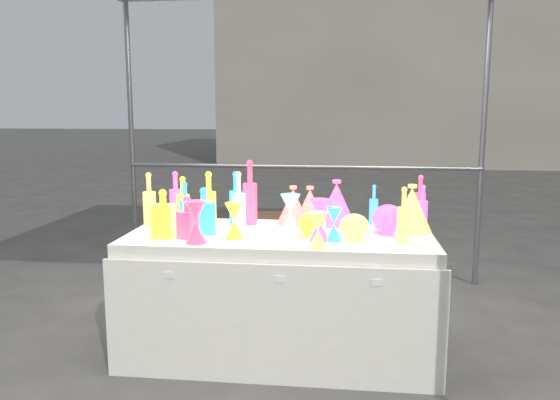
# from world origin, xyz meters

# --- Properties ---
(ground) EXTENTS (80.00, 80.00, 0.00)m
(ground) POSITION_xyz_m (0.00, 0.00, 0.00)
(ground) COLOR #625F5B
(ground) RESTS_ON ground
(display_table) EXTENTS (1.84, 0.83, 0.75)m
(display_table) POSITION_xyz_m (0.00, -0.01, 0.37)
(display_table) COLOR white
(display_table) RESTS_ON ground
(background_building) EXTENTS (14.00, 6.00, 6.00)m
(background_building) POSITION_xyz_m (4.00, 14.00, 3.00)
(background_building) COLOR #A59D89
(background_building) RESTS_ON ground
(cardboard_box_closed) EXTENTS (0.62, 0.47, 0.43)m
(cardboard_box_closed) POSITION_xyz_m (-0.34, 2.22, 0.21)
(cardboard_box_closed) COLOR #936642
(cardboard_box_closed) RESTS_ON ground
(cardboard_box_flat) EXTENTS (0.66, 0.50, 0.05)m
(cardboard_box_flat) POSITION_xyz_m (1.00, 1.82, 0.03)
(cardboard_box_flat) COLOR #936642
(cardboard_box_flat) RESTS_ON ground
(bottle_0) EXTENTS (0.10, 0.10, 0.31)m
(bottle_0) POSITION_xyz_m (-0.64, 0.15, 0.91)
(bottle_0) COLOR #B93F11
(bottle_0) RESTS_ON display_table
(bottle_1) EXTENTS (0.09, 0.09, 0.34)m
(bottle_1) POSITION_xyz_m (-0.31, 0.22, 0.92)
(bottle_1) COLOR #1A9038
(bottle_1) RESTS_ON display_table
(bottle_2) EXTENTS (0.09, 0.09, 0.41)m
(bottle_2) POSITION_xyz_m (-0.22, 0.23, 0.96)
(bottle_2) COLOR #FF541A
(bottle_2) RESTS_ON display_table
(bottle_3) EXTENTS (0.10, 0.10, 0.33)m
(bottle_3) POSITION_xyz_m (-0.73, 0.31, 0.91)
(bottle_3) COLOR blue
(bottle_3) RESTS_ON display_table
(bottle_4) EXTENTS (0.10, 0.10, 0.34)m
(bottle_4) POSITION_xyz_m (-0.85, 0.13, 0.92)
(bottle_4) COLOR #137963
(bottle_4) RESTS_ON display_table
(bottle_5) EXTENTS (0.11, 0.11, 0.37)m
(bottle_5) POSITION_xyz_m (-0.25, -0.00, 0.93)
(bottle_5) COLOR #C72766
(bottle_5) RESTS_ON display_table
(bottle_6) EXTENTS (0.10, 0.10, 0.35)m
(bottle_6) POSITION_xyz_m (-0.47, 0.16, 0.92)
(bottle_6) COLOR #B93F11
(bottle_6) RESTS_ON display_table
(bottle_7) EXTENTS (0.08, 0.08, 0.30)m
(bottle_7) POSITION_xyz_m (-0.58, -0.00, 0.90)
(bottle_7) COLOR #1A9038
(bottle_7) RESTS_ON display_table
(decanter_0) EXTENTS (0.12, 0.12, 0.28)m
(decanter_0) POSITION_xyz_m (-0.65, -0.18, 0.89)
(decanter_0) COLOR #B93F11
(decanter_0) RESTS_ON display_table
(decanter_1) EXTENTS (0.12, 0.12, 0.24)m
(decanter_1) POSITION_xyz_m (-0.51, -0.19, 0.87)
(decanter_1) COLOR #FF541A
(decanter_1) RESTS_ON display_table
(decanter_2) EXTENTS (0.15, 0.15, 0.28)m
(decanter_2) POSITION_xyz_m (-0.44, -0.08, 0.89)
(decanter_2) COLOR #1A9038
(decanter_2) RESTS_ON display_table
(hourglass_0) EXTENTS (0.14, 0.14, 0.23)m
(hourglass_0) POSITION_xyz_m (-0.43, -0.30, 0.87)
(hourglass_0) COLOR #FF541A
(hourglass_0) RESTS_ON display_table
(hourglass_1) EXTENTS (0.12, 0.12, 0.23)m
(hourglass_1) POSITION_xyz_m (0.24, -0.16, 0.87)
(hourglass_1) COLOR blue
(hourglass_1) RESTS_ON display_table
(hourglass_2) EXTENTS (0.12, 0.12, 0.19)m
(hourglass_2) POSITION_xyz_m (0.24, -0.34, 0.85)
(hourglass_2) COLOR #137963
(hourglass_2) RESTS_ON display_table
(hourglass_3) EXTENTS (0.13, 0.13, 0.23)m
(hourglass_3) POSITION_xyz_m (0.06, 0.01, 0.87)
(hourglass_3) COLOR #C72766
(hourglass_3) RESTS_ON display_table
(hourglass_4) EXTENTS (0.11, 0.11, 0.21)m
(hourglass_4) POSITION_xyz_m (-0.24, -0.16, 0.85)
(hourglass_4) COLOR #B93F11
(hourglass_4) RESTS_ON display_table
(hourglass_5) EXTENTS (0.10, 0.10, 0.19)m
(hourglass_5) POSITION_xyz_m (0.32, -0.16, 0.85)
(hourglass_5) COLOR #1A9038
(hourglass_5) RESTS_ON display_table
(globe_0) EXTENTS (0.20, 0.20, 0.13)m
(globe_0) POSITION_xyz_m (0.19, -0.06, 0.81)
(globe_0) COLOR #B93F11
(globe_0) RESTS_ON display_table
(globe_1) EXTENTS (0.22, 0.22, 0.13)m
(globe_1) POSITION_xyz_m (0.44, -0.13, 0.82)
(globe_1) COLOR #137963
(globe_1) RESTS_ON display_table
(globe_2) EXTENTS (0.18, 0.18, 0.13)m
(globe_2) POSITION_xyz_m (0.63, 0.09, 0.82)
(globe_2) COLOR #FF541A
(globe_2) RESTS_ON display_table
(globe_3) EXTENTS (0.26, 0.26, 0.15)m
(globe_3) POSITION_xyz_m (0.64, 0.07, 0.83)
(globe_3) COLOR blue
(globe_3) RESTS_ON display_table
(lampshade_0) EXTENTS (0.25, 0.25, 0.25)m
(lampshade_0) POSITION_xyz_m (0.05, 0.28, 0.87)
(lampshade_0) COLOR yellow
(lampshade_0) RESTS_ON display_table
(lampshade_1) EXTENTS (0.25, 0.25, 0.25)m
(lampshade_1) POSITION_xyz_m (0.16, 0.28, 0.87)
(lampshade_1) COLOR yellow
(lampshade_1) RESTS_ON display_table
(lampshade_2) EXTENTS (0.32, 0.32, 0.29)m
(lampshade_2) POSITION_xyz_m (0.33, 0.28, 0.89)
(lampshade_2) COLOR blue
(lampshade_2) RESTS_ON display_table
(lampshade_3) EXTENTS (0.27, 0.27, 0.29)m
(lampshade_3) POSITION_xyz_m (0.78, 0.13, 0.89)
(lampshade_3) COLOR #137963
(lampshade_3) RESTS_ON display_table
(bottle_8) EXTENTS (0.07, 0.07, 0.26)m
(bottle_8) POSITION_xyz_m (0.57, 0.32, 0.88)
(bottle_8) COLOR #1A9038
(bottle_8) RESTS_ON display_table
(bottle_9) EXTENTS (0.08, 0.08, 0.32)m
(bottle_9) POSITION_xyz_m (0.86, 0.36, 0.91)
(bottle_9) COLOR #FF541A
(bottle_9) RESTS_ON display_table
(bottle_10) EXTENTS (0.08, 0.08, 0.27)m
(bottle_10) POSITION_xyz_m (0.86, 0.23, 0.89)
(bottle_10) COLOR blue
(bottle_10) RESTS_ON display_table
(bottle_11) EXTENTS (0.09, 0.09, 0.31)m
(bottle_11) POSITION_xyz_m (0.70, -0.16, 0.91)
(bottle_11) COLOR #137963
(bottle_11) RESTS_ON display_table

